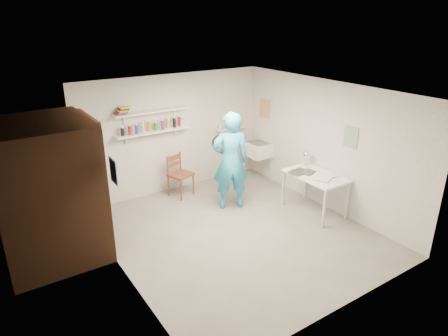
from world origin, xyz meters
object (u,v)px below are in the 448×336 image
desk_lamp (307,154)px  belfast_sink (258,149)px  man (231,161)px  wall_clock (221,143)px  work_table (314,193)px  wooden_chair (181,175)px

desk_lamp → belfast_sink: bearing=93.1°
man → wall_clock: man is taller
wall_clock → man: bearing=-46.7°
belfast_sink → work_table: size_ratio=0.53×
wall_clock → wooden_chair: size_ratio=0.37×
belfast_sink → wooden_chair: 1.86m
belfast_sink → wooden_chair: wooden_chair is taller
wall_clock → work_table: (1.26, -1.24, -0.87)m
wall_clock → belfast_sink: bearing=46.2°
belfast_sink → wooden_chair: (-1.84, 0.15, -0.24)m
belfast_sink → man: size_ratio=0.32×
man → wall_clock: (-0.08, 0.20, 0.31)m
wall_clock → wooden_chair: bearing=142.7°
man → work_table: 1.67m
wooden_chair → work_table: (1.73, -2.01, -0.08)m
belfast_sink → work_table: 1.90m
belfast_sink → wooden_chair: bearing=175.4°
wall_clock → desk_lamp: 1.67m
belfast_sink → wall_clock: 1.61m
man → wall_clock: bearing=-46.7°
work_table → desk_lamp: (0.19, 0.45, 0.60)m
wooden_chair → wall_clock: bearing=-77.9°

